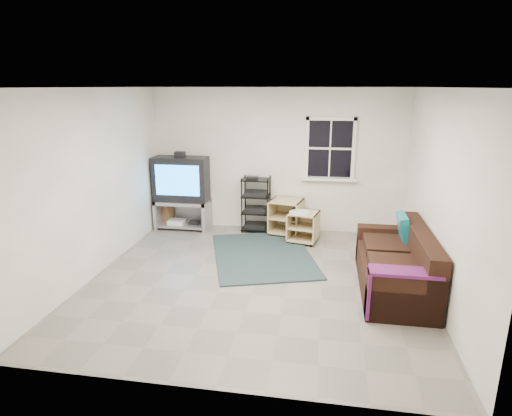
% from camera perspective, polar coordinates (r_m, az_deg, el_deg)
% --- Properties ---
extents(room, '(4.60, 4.62, 4.60)m').
position_cam_1_polar(room, '(7.77, 9.82, 7.28)').
color(room, slate).
rests_on(room, ground).
extents(tv_unit, '(1.00, 0.50, 1.47)m').
position_cam_1_polar(tv_unit, '(8.10, -9.88, 2.80)').
color(tv_unit, gray).
rests_on(tv_unit, ground).
extents(av_rack, '(0.51, 0.37, 1.03)m').
position_cam_1_polar(av_rack, '(7.92, 0.01, 0.04)').
color(av_rack, black).
rests_on(av_rack, ground).
extents(side_table_left, '(0.64, 0.64, 0.65)m').
position_cam_1_polar(side_table_left, '(7.83, 4.14, -0.96)').
color(side_table_left, tan).
rests_on(side_table_left, ground).
extents(side_table_right, '(0.57, 0.57, 0.56)m').
position_cam_1_polar(side_table_right, '(7.46, 6.34, -2.15)').
color(side_table_right, tan).
rests_on(side_table_right, ground).
extents(sofa, '(0.86, 1.94, 0.89)m').
position_cam_1_polar(sofa, '(6.01, 18.32, -7.46)').
color(sofa, black).
rests_on(sofa, ground).
extents(shag_rug, '(2.05, 2.42, 0.02)m').
position_cam_1_polar(shag_rug, '(6.89, 0.92, -6.28)').
color(shag_rug, '#301D15').
rests_on(shag_rug, ground).
extents(paper_bag, '(0.34, 0.27, 0.42)m').
position_cam_1_polar(paper_bag, '(8.50, -12.00, -0.86)').
color(paper_bag, brown).
rests_on(paper_bag, ground).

